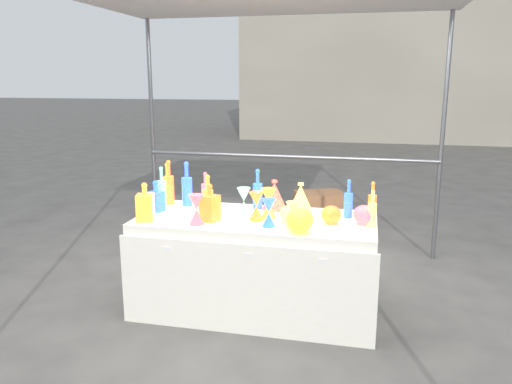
% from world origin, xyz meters
% --- Properties ---
extents(ground, '(80.00, 80.00, 0.00)m').
position_xyz_m(ground, '(0.00, 0.00, 0.00)').
color(ground, slate).
rests_on(ground, ground).
extents(display_table, '(1.84, 0.83, 0.75)m').
position_xyz_m(display_table, '(0.00, -0.01, 0.37)').
color(display_table, white).
rests_on(display_table, ground).
extents(background_building, '(14.00, 6.00, 6.00)m').
position_xyz_m(background_building, '(4.00, 14.00, 3.00)').
color(background_building, '#B6AC97').
rests_on(background_building, ground).
extents(cardboard_box_closed, '(0.69, 0.61, 0.42)m').
position_xyz_m(cardboard_box_closed, '(0.26, 2.46, 0.21)').
color(cardboard_box_closed, '#AC754D').
rests_on(cardboard_box_closed, ground).
extents(cardboard_box_flat, '(0.94, 0.81, 0.07)m').
position_xyz_m(cardboard_box_flat, '(0.33, 2.65, 0.03)').
color(cardboard_box_flat, '#AC754D').
rests_on(cardboard_box_flat, ground).
extents(bottle_0, '(0.11, 0.11, 0.34)m').
position_xyz_m(bottle_0, '(-0.85, 0.34, 0.92)').
color(bottle_0, red).
rests_on(bottle_0, display_table).
extents(bottle_1, '(0.10, 0.10, 0.37)m').
position_xyz_m(bottle_1, '(-0.64, 0.25, 0.94)').
color(bottle_1, '#1A9355').
rests_on(bottle_1, display_table).
extents(bottle_2, '(0.11, 0.11, 0.37)m').
position_xyz_m(bottle_2, '(-0.81, 0.26, 0.94)').
color(bottle_2, orange).
rests_on(bottle_2, display_table).
extents(bottle_3, '(0.08, 0.08, 0.27)m').
position_xyz_m(bottle_3, '(-0.51, 0.33, 0.89)').
color(bottle_3, '#2320BB').
rests_on(bottle_3, display_table).
extents(bottle_5, '(0.07, 0.07, 0.33)m').
position_xyz_m(bottle_5, '(-0.85, 0.21, 0.91)').
color(bottle_5, '#AF2378').
rests_on(bottle_5, display_table).
extents(bottle_6, '(0.10, 0.10, 0.32)m').
position_xyz_m(bottle_6, '(-0.38, -0.01, 0.91)').
color(bottle_6, red).
rests_on(bottle_6, display_table).
extents(bottle_7, '(0.10, 0.10, 0.33)m').
position_xyz_m(bottle_7, '(-0.05, 0.27, 0.91)').
color(bottle_7, '#1A9355').
rests_on(bottle_7, display_table).
extents(decanter_0, '(0.15, 0.15, 0.29)m').
position_xyz_m(decanter_0, '(-0.78, -0.26, 0.89)').
color(decanter_0, red).
rests_on(decanter_0, display_table).
extents(decanter_1, '(0.15, 0.15, 0.28)m').
position_xyz_m(decanter_1, '(-0.31, -0.16, 0.89)').
color(decanter_1, orange).
rests_on(decanter_1, display_table).
extents(decanter_2, '(0.13, 0.13, 0.25)m').
position_xyz_m(decanter_2, '(-0.81, 0.00, 0.88)').
color(decanter_2, '#1A9355').
rests_on(decanter_2, display_table).
extents(hourglass_0, '(0.13, 0.13, 0.22)m').
position_xyz_m(hourglass_0, '(0.02, -0.07, 0.86)').
color(hourglass_0, orange).
rests_on(hourglass_0, display_table).
extents(hourglass_1, '(0.14, 0.14, 0.22)m').
position_xyz_m(hourglass_1, '(-0.38, -0.27, 0.86)').
color(hourglass_1, '#2320BB').
rests_on(hourglass_1, display_table).
extents(hourglass_2, '(0.13, 0.13, 0.20)m').
position_xyz_m(hourglass_2, '(0.32, -0.23, 0.85)').
color(hourglass_2, '#147881').
rests_on(hourglass_2, display_table).
extents(hourglass_3, '(0.13, 0.13, 0.21)m').
position_xyz_m(hourglass_3, '(-0.11, 0.07, 0.86)').
color(hourglass_3, '#AF2378').
rests_on(hourglass_3, display_table).
extents(hourglass_4, '(0.15, 0.15, 0.23)m').
position_xyz_m(hourglass_4, '(0.09, 0.01, 0.86)').
color(hourglass_4, red).
rests_on(hourglass_4, display_table).
extents(hourglass_5, '(0.12, 0.12, 0.20)m').
position_xyz_m(hourglass_5, '(0.14, -0.21, 0.85)').
color(hourglass_5, '#1A9355').
rests_on(hourglass_5, display_table).
extents(globe_0, '(0.21, 0.21, 0.15)m').
position_xyz_m(globe_0, '(0.38, -0.30, 0.83)').
color(globe_0, red).
rests_on(globe_0, display_table).
extents(globe_1, '(0.18, 0.18, 0.12)m').
position_xyz_m(globe_1, '(0.27, -0.09, 0.81)').
color(globe_1, '#147881').
rests_on(globe_1, display_table).
extents(globe_2, '(0.18, 0.18, 0.12)m').
position_xyz_m(globe_2, '(0.57, -0.03, 0.81)').
color(globe_2, orange).
rests_on(globe_2, display_table).
extents(globe_3, '(0.18, 0.18, 0.13)m').
position_xyz_m(globe_3, '(0.81, -0.01, 0.81)').
color(globe_3, '#2320BB').
rests_on(globe_3, display_table).
extents(lampshade_0, '(0.23, 0.23, 0.24)m').
position_xyz_m(lampshade_0, '(0.09, 0.28, 0.87)').
color(lampshade_0, gold).
rests_on(lampshade_0, display_table).
extents(lampshade_3, '(0.23, 0.23, 0.24)m').
position_xyz_m(lampshade_3, '(0.31, 0.21, 0.87)').
color(lampshade_3, '#147881').
rests_on(lampshade_3, display_table).
extents(bottle_8, '(0.08, 0.08, 0.30)m').
position_xyz_m(bottle_8, '(0.68, 0.16, 0.90)').
color(bottle_8, '#1A9355').
rests_on(bottle_8, display_table).
extents(bottle_9, '(0.08, 0.08, 0.29)m').
position_xyz_m(bottle_9, '(0.86, 0.17, 0.89)').
color(bottle_9, orange).
rests_on(bottle_9, display_table).
extents(bottle_11, '(0.07, 0.07, 0.27)m').
position_xyz_m(bottle_11, '(0.86, -0.05, 0.88)').
color(bottle_11, '#147881').
rests_on(bottle_11, display_table).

